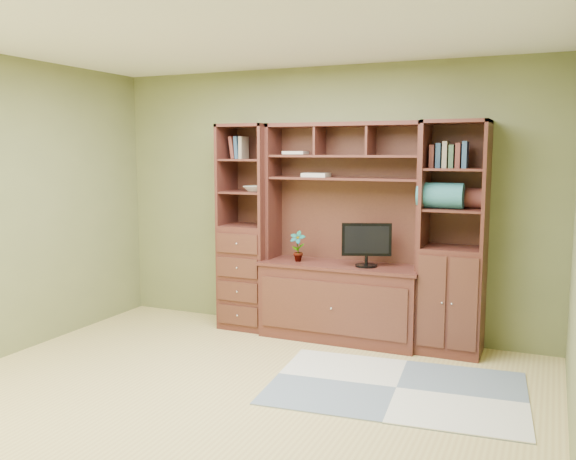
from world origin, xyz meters
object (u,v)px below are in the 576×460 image
at_px(left_tower, 248,227).
at_px(right_tower, 453,239).
at_px(center_hutch, 341,233).
at_px(monitor, 367,237).

bearing_deg(left_tower, right_tower, 0.00).
bearing_deg(center_hutch, left_tower, 177.71).
distance_m(center_hutch, left_tower, 1.00).
bearing_deg(monitor, right_tower, -15.72).
distance_m(right_tower, monitor, 0.77).
relative_size(center_hutch, left_tower, 1.00).
distance_m(center_hutch, monitor, 0.26).
relative_size(right_tower, monitor, 3.69).
height_order(left_tower, right_tower, same).
distance_m(left_tower, right_tower, 2.02).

